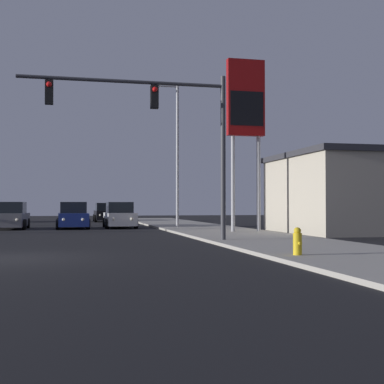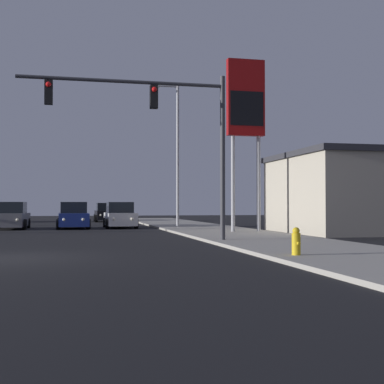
# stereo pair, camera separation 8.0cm
# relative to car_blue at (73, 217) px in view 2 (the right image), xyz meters

# --- Properties ---
(ground_plane) EXTENTS (120.00, 120.00, 0.00)m
(ground_plane) POSITION_rel_car_blue_xyz_m (-1.84, -18.94, -0.76)
(ground_plane) COLOR black
(sidewalk_right) EXTENTS (5.00, 60.00, 0.12)m
(sidewalk_right) POSITION_rel_car_blue_xyz_m (7.66, -8.94, -0.70)
(sidewalk_right) COLOR #9E998E
(sidewalk_right) RESTS_ON ground
(building_gas_station) EXTENTS (10.30, 8.30, 4.30)m
(building_gas_station) POSITION_rel_car_blue_xyz_m (16.16, -8.28, 1.40)
(building_gas_station) COLOR #B2A893
(building_gas_station) RESTS_ON ground
(car_blue) EXTENTS (2.04, 4.33, 1.68)m
(car_blue) POSITION_rel_car_blue_xyz_m (0.00, 0.00, 0.00)
(car_blue) COLOR navy
(car_blue) RESTS_ON ground
(car_black) EXTENTS (2.04, 4.33, 1.68)m
(car_black) POSITION_rel_car_blue_xyz_m (2.83, 13.72, 0.00)
(car_black) COLOR black
(car_black) RESTS_ON ground
(car_white) EXTENTS (2.04, 4.32, 1.68)m
(car_white) POSITION_rel_car_blue_xyz_m (2.97, 0.47, 0.00)
(car_white) COLOR silver
(car_white) RESTS_ON ground
(car_grey) EXTENTS (2.04, 4.34, 1.68)m
(car_grey) POSITION_rel_car_blue_xyz_m (-3.76, 0.20, 0.00)
(car_grey) COLOR slate
(car_grey) RESTS_ON ground
(traffic_light_mast) EXTENTS (7.99, 0.36, 6.50)m
(traffic_light_mast) POSITION_rel_car_blue_xyz_m (3.46, -14.21, 4.00)
(traffic_light_mast) COLOR #38383D
(traffic_light_mast) RESTS_ON sidewalk_right
(street_lamp) EXTENTS (1.74, 0.24, 9.00)m
(street_lamp) POSITION_rel_car_blue_xyz_m (6.27, -1.62, 4.36)
(street_lamp) COLOR #99999E
(street_lamp) RESTS_ON sidewalk_right
(gas_station_sign) EXTENTS (2.00, 0.42, 9.00)m
(gas_station_sign) POSITION_rel_car_blue_xyz_m (8.79, -8.01, 5.86)
(gas_station_sign) COLOR #99999E
(gas_station_sign) RESTS_ON sidewalk_right
(fire_hydrant) EXTENTS (0.24, 0.34, 0.76)m
(fire_hydrant) POSITION_rel_car_blue_xyz_m (5.96, -20.93, -0.27)
(fire_hydrant) COLOR gold
(fire_hydrant) RESTS_ON sidewalk_right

